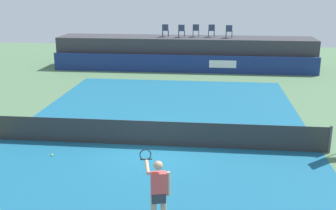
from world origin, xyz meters
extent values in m
plane|color=#4C704C|center=(0.00, 3.00, 0.00)|extent=(48.00, 48.00, 0.00)
cube|color=#16597A|center=(0.00, 0.00, 0.00)|extent=(12.00, 22.00, 0.00)
cube|color=navy|center=(0.00, 13.50, 0.60)|extent=(18.00, 0.20, 1.20)
cube|color=white|center=(2.67, 13.39, 0.66)|extent=(1.80, 0.02, 0.50)
cube|color=#38383D|center=(0.00, 15.30, 1.10)|extent=(18.00, 2.80, 2.20)
cylinder|color=#2D3D56|center=(-1.21, 15.56, 2.42)|extent=(0.04, 0.04, 0.44)
cylinder|color=#2D3D56|center=(-1.61, 15.55, 2.42)|extent=(0.04, 0.04, 0.44)
cylinder|color=#2D3D56|center=(-1.19, 15.16, 2.42)|extent=(0.04, 0.04, 0.44)
cylinder|color=#2D3D56|center=(-1.60, 15.15, 2.42)|extent=(0.04, 0.04, 0.44)
cube|color=#2D3D56|center=(-1.40, 15.36, 2.66)|extent=(0.45, 0.45, 0.03)
cube|color=#2D3D56|center=(-1.40, 15.15, 2.88)|extent=(0.44, 0.04, 0.42)
cylinder|color=#2D3D56|center=(-0.04, 15.39, 2.42)|extent=(0.04, 0.04, 0.44)
cylinder|color=#2D3D56|center=(-0.45, 15.38, 2.42)|extent=(0.04, 0.04, 0.44)
cylinder|color=#2D3D56|center=(-0.04, 14.98, 2.42)|extent=(0.04, 0.04, 0.44)
cylinder|color=#2D3D56|center=(-0.44, 14.98, 2.42)|extent=(0.04, 0.04, 0.44)
cube|color=#2D3D56|center=(-0.24, 15.18, 2.66)|extent=(0.45, 0.45, 0.03)
cube|color=#2D3D56|center=(-0.24, 14.98, 2.88)|extent=(0.44, 0.03, 0.42)
cylinder|color=#2D3D56|center=(0.95, 15.80, 2.42)|extent=(0.04, 0.04, 0.44)
cylinder|color=#2D3D56|center=(0.55, 15.79, 2.42)|extent=(0.04, 0.04, 0.44)
cylinder|color=#2D3D56|center=(0.95, 15.39, 2.42)|extent=(0.04, 0.04, 0.44)
cylinder|color=#2D3D56|center=(0.55, 15.39, 2.42)|extent=(0.04, 0.04, 0.44)
cube|color=#2D3D56|center=(0.75, 15.59, 2.66)|extent=(0.44, 0.44, 0.03)
cube|color=#2D3D56|center=(0.75, 15.38, 2.88)|extent=(0.44, 0.03, 0.42)
cylinder|color=#2D3D56|center=(2.03, 15.80, 2.42)|extent=(0.04, 0.04, 0.44)
cylinder|color=#2D3D56|center=(1.63, 15.77, 2.42)|extent=(0.04, 0.04, 0.44)
cylinder|color=#2D3D56|center=(2.06, 15.39, 2.42)|extent=(0.04, 0.04, 0.44)
cylinder|color=#2D3D56|center=(1.65, 15.37, 2.42)|extent=(0.04, 0.04, 0.44)
cube|color=#2D3D56|center=(1.84, 15.58, 2.66)|extent=(0.46, 0.46, 0.03)
cube|color=#2D3D56|center=(1.86, 15.38, 2.88)|extent=(0.44, 0.05, 0.42)
cylinder|color=#2D3D56|center=(3.30, 15.39, 2.42)|extent=(0.04, 0.04, 0.44)
cylinder|color=#2D3D56|center=(2.89, 15.43, 2.42)|extent=(0.04, 0.04, 0.44)
cylinder|color=#2D3D56|center=(3.26, 14.98, 2.42)|extent=(0.04, 0.04, 0.44)
cylinder|color=#2D3D56|center=(2.86, 15.02, 2.42)|extent=(0.04, 0.04, 0.44)
cube|color=#2D3D56|center=(3.08, 15.21, 2.66)|extent=(0.48, 0.48, 0.03)
cube|color=#2D3D56|center=(3.06, 15.00, 2.88)|extent=(0.44, 0.07, 0.42)
cube|color=#2D2D2D|center=(0.00, 0.00, 0.47)|extent=(12.40, 0.02, 0.95)
cylinder|color=#4C4C51|center=(6.20, 0.00, 0.50)|extent=(0.10, 0.10, 1.00)
cylinder|color=tan|center=(0.95, -5.34, 0.51)|extent=(0.14, 0.14, 0.82)
cylinder|color=tan|center=(0.72, -5.40, 0.51)|extent=(0.14, 0.14, 0.82)
cube|color=#333338|center=(0.83, -5.37, 0.84)|extent=(0.38, 0.29, 0.24)
cube|color=#E54C47|center=(0.83, -5.37, 1.20)|extent=(0.40, 0.28, 0.56)
sphere|color=tan|center=(0.83, -5.37, 1.66)|extent=(0.22, 0.22, 0.22)
cylinder|color=tan|center=(1.07, -5.32, 1.18)|extent=(0.09, 0.09, 0.60)
cylinder|color=tan|center=(0.54, -5.16, 1.50)|extent=(0.22, 0.61, 0.14)
cylinder|color=black|center=(0.44, -4.75, 1.53)|extent=(0.30, 0.10, 0.03)
torus|color=black|center=(0.38, -4.47, 1.53)|extent=(0.30, 0.09, 0.30)
sphere|color=#D8EA33|center=(-3.44, -1.35, 0.04)|extent=(0.07, 0.07, 0.07)
camera|label=1|loc=(2.03, -14.19, 5.69)|focal=44.35mm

